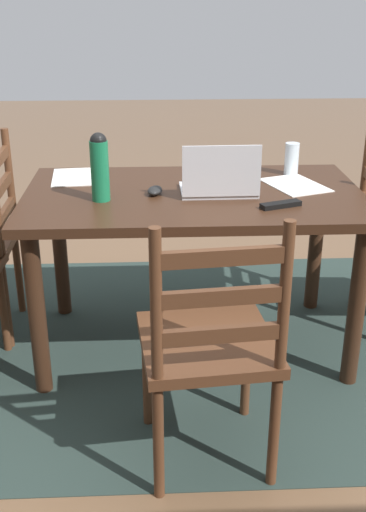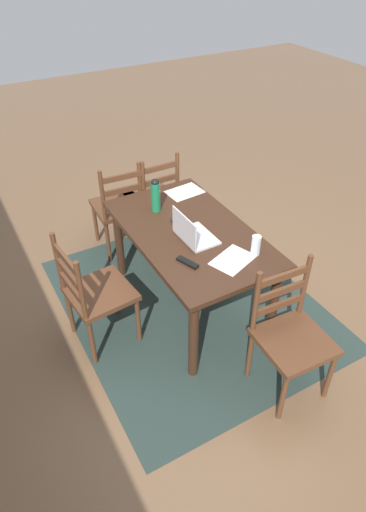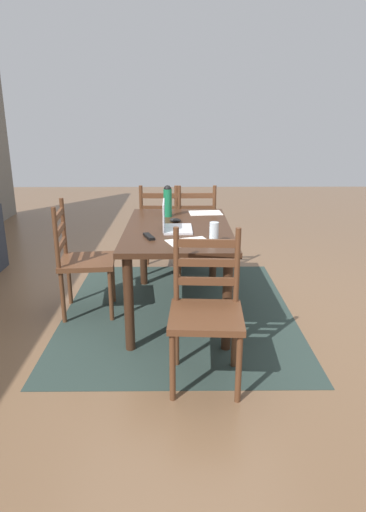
% 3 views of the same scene
% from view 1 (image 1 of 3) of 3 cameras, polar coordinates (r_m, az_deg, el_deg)
% --- Properties ---
extents(ground_plane, '(14.00, 14.00, 0.00)m').
position_cam_1_polar(ground_plane, '(3.00, 0.89, -7.88)').
color(ground_plane, brown).
extents(area_rug, '(2.30, 1.92, 0.01)m').
position_cam_1_polar(area_rug, '(3.00, 0.89, -7.83)').
color(area_rug, '#283833').
rests_on(area_rug, ground).
extents(dining_table, '(1.45, 0.84, 0.74)m').
position_cam_1_polar(dining_table, '(2.72, 0.97, 3.77)').
color(dining_table, '#382114').
rests_on(dining_table, ground).
extents(chair_far_head, '(0.48, 0.48, 0.95)m').
position_cam_1_polar(chair_far_head, '(2.08, 2.44, -8.22)').
color(chair_far_head, '#56331E').
rests_on(chair_far_head, ground).
extents(laptop, '(0.32, 0.23, 0.23)m').
position_cam_1_polar(laptop, '(2.63, 3.34, 6.71)').
color(laptop, silver).
rests_on(laptop, dining_table).
extents(water_bottle, '(0.07, 0.07, 0.28)m').
position_cam_1_polar(water_bottle, '(2.57, -7.58, 8.13)').
color(water_bottle, '#197247').
rests_on(water_bottle, dining_table).
extents(drinking_glass, '(0.07, 0.07, 0.15)m').
position_cam_1_polar(drinking_glass, '(2.98, 9.84, 8.68)').
color(drinking_glass, silver).
rests_on(drinking_glass, dining_table).
extents(computer_mouse, '(0.08, 0.11, 0.03)m').
position_cam_1_polar(computer_mouse, '(2.66, -2.57, 5.96)').
color(computer_mouse, black).
rests_on(computer_mouse, dining_table).
extents(tv_remote, '(0.17, 0.10, 0.02)m').
position_cam_1_polar(tv_remote, '(2.53, 8.87, 4.63)').
color(tv_remote, black).
rests_on(tv_remote, dining_table).
extents(paper_stack_left, '(0.24, 0.31, 0.00)m').
position_cam_1_polar(paper_stack_left, '(2.95, -9.71, 7.09)').
color(paper_stack_left, white).
rests_on(paper_stack_left, dining_table).
extents(paper_stack_right, '(0.30, 0.35, 0.00)m').
position_cam_1_polar(paper_stack_right, '(2.83, 10.14, 6.37)').
color(paper_stack_right, white).
rests_on(paper_stack_right, dining_table).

